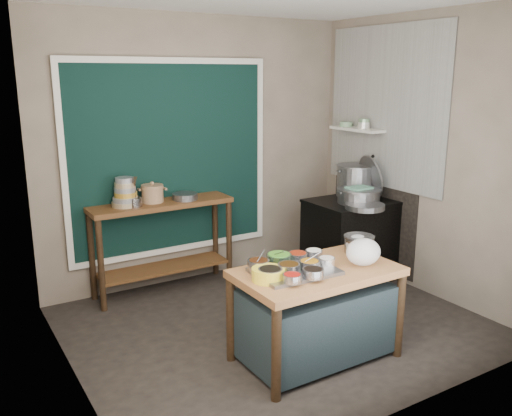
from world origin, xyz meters
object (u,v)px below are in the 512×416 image
condiment_tray (295,271)px  prep_table (316,314)px  stove_block (352,241)px  yellow_basin (268,274)px  utensil_cup (135,202)px  back_counter (163,247)px  steamer (359,196)px  stock_pot (356,181)px  saucepan (359,244)px  ceramic_crock (152,195)px

condiment_tray → prep_table: bearing=-6.7°
stove_block → yellow_basin: size_ratio=3.73×
condiment_tray → utensil_cup: bearing=107.6°
prep_table → utensil_cup: (-0.78, 1.87, 0.62)m
back_counter → steamer: steamer is taller
back_counter → steamer: size_ratio=3.05×
utensil_cup → stock_pot: size_ratio=0.33×
stove_block → stock_pot: (0.15, 0.14, 0.63)m
stove_block → stock_pot: stock_pot is taller
prep_table → back_counter: bearing=104.3°
back_counter → condiment_tray: back_counter is taller
stove_block → saucepan: 1.41m
stock_pot → steamer: stock_pot is taller
prep_table → ceramic_crock: (-0.57, 1.96, 0.65)m
prep_table → back_counter: back_counter is taller
condiment_tray → ceramic_crock: bearing=100.9°
saucepan → condiment_tray: bearing=173.2°
saucepan → stock_pot: (1.02, 1.19, 0.23)m
prep_table → condiment_tray: condiment_tray is taller
condiment_tray → steamer: bearing=33.8°
saucepan → stock_pot: size_ratio=0.58×
back_counter → yellow_basin: bearing=-88.6°
steamer → utensil_cup: bearing=159.6°
stove_block → ceramic_crock: (-1.97, 0.77, 0.60)m
stove_block → utensil_cup: (-2.19, 0.68, 0.57)m
yellow_basin → utensil_cup: size_ratio=1.60×
prep_table → back_counter: (-0.49, 1.92, 0.10)m
condiment_tray → saucepan: bearing=9.0°
stove_block → saucepan: (-0.86, -1.05, 0.40)m
yellow_basin → ceramic_crock: 1.97m
yellow_basin → stock_pot: (2.01, 1.33, 0.26)m
back_counter → condiment_tray: 1.94m
prep_table → stove_block: size_ratio=1.39×
stove_block → saucepan: bearing=-129.4°
stock_pot → back_counter: bearing=164.0°
back_counter → yellow_basin: (0.05, -1.92, 0.32)m
yellow_basin → utensil_cup: bearing=100.1°
ceramic_crock → stock_pot: bearing=-16.3°
saucepan → steamer: (0.83, 0.93, 0.14)m
stove_block → ceramic_crock: 2.20m
prep_table → utensil_cup: utensil_cup is taller
yellow_basin → ceramic_crock: bearing=93.5°
yellow_basin → steamer: bearing=30.5°
prep_table → utensil_cup: bearing=112.6°
yellow_basin → stock_pot: stock_pot is taller
stove_block → back_counter: bearing=159.0°
condiment_tray → saucepan: saucepan is taller
prep_table → stock_pot: (1.56, 1.33, 0.68)m
prep_table → stove_block: stove_block is taller
condiment_tray → steamer: 1.90m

